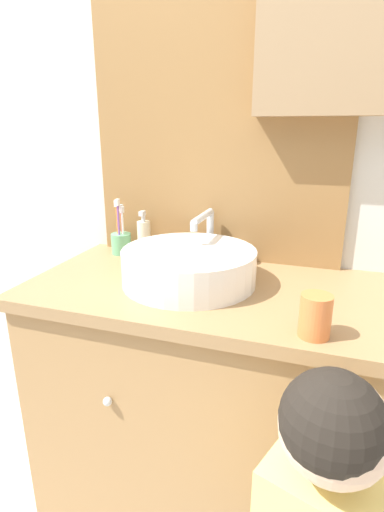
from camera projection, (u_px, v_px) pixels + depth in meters
wall_back at (263, 137)px, 1.26m from camera, size 3.20×0.18×2.50m
vanity_counter at (228, 419)px, 1.26m from camera, size 1.18×0.55×0.90m
sink_basin at (190, 265)px, 1.15m from camera, size 0.38×0.44×0.18m
toothbrush_holder at (121, 241)px, 1.41m from camera, size 0.07×0.07×0.20m
soap_dispenser at (144, 237)px, 1.40m from camera, size 0.05×0.05×0.16m
drinking_cup at (315, 316)px, 0.85m from camera, size 0.07×0.07×0.10m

